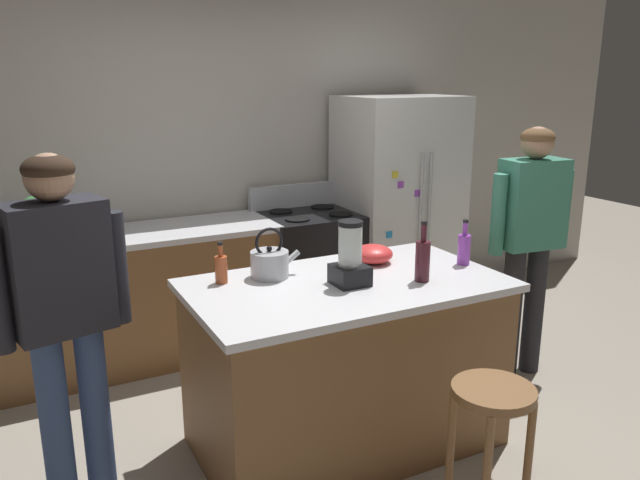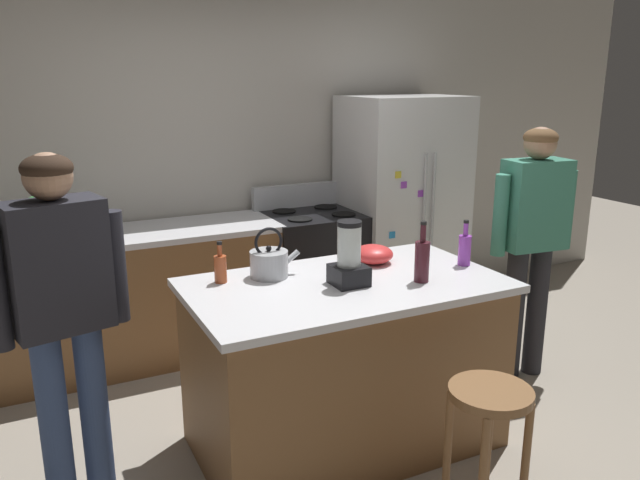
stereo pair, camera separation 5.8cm
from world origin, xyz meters
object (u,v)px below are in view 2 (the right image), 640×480
object	(u,v)px
person_by_sink_right	(532,230)
stove_range	(313,270)
bottle_cooking_sauce	(220,268)
mixing_bowl	(373,254)
kitchen_island	(345,364)
person_by_island_left	(62,303)
potted_plant	(40,215)
bottle_soda	(465,249)
refrigerator	(401,209)
tea_kettle	(269,262)
bar_stool	(489,420)
bottle_wine	(422,260)
blender_appliance	(349,258)

from	to	relation	value
person_by_sink_right	stove_range	bearing A→B (deg)	123.94
bottle_cooking_sauce	mixing_bowl	world-z (taller)	bottle_cooking_sauce
kitchen_island	person_by_island_left	world-z (taller)	person_by_island_left
potted_plant	bottle_cooking_sauce	xyz separation A→B (m)	(0.77, -1.27, -0.09)
bottle_soda	bottle_cooking_sauce	world-z (taller)	bottle_soda
person_by_island_left	person_by_sink_right	world-z (taller)	person_by_island_left
refrigerator	stove_range	world-z (taller)	refrigerator
person_by_sink_right	bottle_cooking_sauce	size ratio (longest dim) A/B	7.61
person_by_sink_right	potted_plant	bearing A→B (deg)	153.94
stove_range	potted_plant	bearing A→B (deg)	179.22
bottle_soda	tea_kettle	size ratio (longest dim) A/B	0.93
mixing_bowl	tea_kettle	world-z (taller)	tea_kettle
refrigerator	bottle_cooking_sauce	bearing A→B (deg)	-147.30
bar_stool	person_by_island_left	bearing A→B (deg)	149.28
refrigerator	bottle_wine	distance (m)	1.94
bottle_wine	tea_kettle	distance (m)	0.79
blender_appliance	tea_kettle	size ratio (longest dim) A/B	1.20
kitchen_island	refrigerator	world-z (taller)	refrigerator
potted_plant	blender_appliance	distance (m)	2.08
person_by_sink_right	bottle_soda	world-z (taller)	person_by_sink_right
kitchen_island	person_by_sink_right	distance (m)	1.55
person_by_sink_right	bar_stool	xyz separation A→B (m)	(-1.20, -1.03, -0.48)
refrigerator	person_by_sink_right	distance (m)	1.32
potted_plant	blender_appliance	bearing A→B (deg)	-50.03
potted_plant	bottle_wine	world-z (taller)	bottle_wine
person_by_island_left	potted_plant	size ratio (longest dim) A/B	5.50
mixing_bowl	bottle_cooking_sauce	bearing A→B (deg)	176.59
stove_range	bottle_cooking_sauce	xyz separation A→B (m)	(-1.12, -1.25, 0.53)
bottle_soda	refrigerator	bearing A→B (deg)	68.69
person_by_sink_right	blender_appliance	distance (m)	1.47
bar_stool	potted_plant	size ratio (longest dim) A/B	2.21
bar_stool	blender_appliance	distance (m)	1.00
bottle_wine	blender_appliance	bearing A→B (deg)	161.15
potted_plant	bottle_cooking_sauce	size ratio (longest dim) A/B	1.39
person_by_island_left	tea_kettle	xyz separation A→B (m)	(1.02, 0.15, 0.00)
bar_stool	potted_plant	xyz separation A→B (m)	(-1.59, 2.39, 0.58)
bottle_cooking_sauce	tea_kettle	size ratio (longest dim) A/B	0.78
stove_range	tea_kettle	bearing A→B (deg)	-124.24
kitchen_island	bar_stool	bearing A→B (deg)	-73.61
bottle_soda	stove_range	bearing A→B (deg)	96.68
stove_range	tea_kettle	xyz separation A→B (m)	(-0.87, -1.27, 0.53)
mixing_bowl	bottle_soda	bearing A→B (deg)	-30.86
bar_stool	mixing_bowl	distance (m)	1.16
refrigerator	person_by_sink_right	size ratio (longest dim) A/B	1.09
person_by_sink_right	bottle_wine	distance (m)	1.15
kitchen_island	bottle_cooking_sauce	world-z (taller)	bottle_cooking_sauce
stove_range	person_by_island_left	bearing A→B (deg)	-143.09
person_by_island_left	person_by_sink_right	distance (m)	2.79
bottle_cooking_sauce	blender_appliance	bearing A→B (deg)	-29.33
person_by_island_left	bar_stool	xyz separation A→B (m)	(1.59, -0.94, -0.48)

